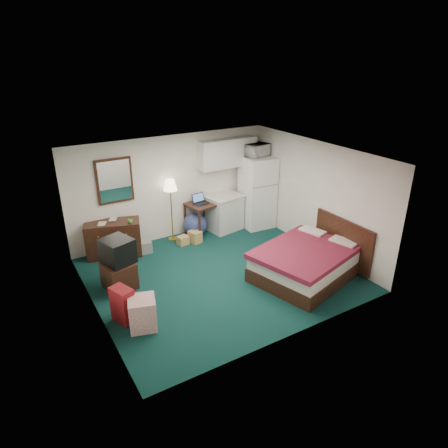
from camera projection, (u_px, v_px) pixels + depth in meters
floor at (219, 275)px, 8.26m from camera, size 5.00×4.50×0.01m
ceiling at (219, 156)px, 7.26m from camera, size 5.00×4.50×0.01m
walls at (219, 219)px, 7.76m from camera, size 5.01×4.51×2.50m
mirror at (115, 181)px, 8.71m from camera, size 0.80×0.06×1.00m
upper_cabinets at (227, 153)px, 9.79m from camera, size 1.50×0.35×0.70m
headboard at (343, 242)px, 8.44m from camera, size 0.06×1.56×1.00m
dresser at (114, 239)px, 8.91m from camera, size 1.29×0.88×0.81m
floor_lamp at (172, 210)px, 9.51m from camera, size 0.37×0.37×1.53m
desk at (202, 219)px, 9.91m from camera, size 0.75×0.75×0.83m
exercise_ball at (195, 225)px, 9.89m from camera, size 0.67×0.67×0.59m
kitchen_counter at (224, 213)px, 10.18m from camera, size 0.90×0.74×0.89m
fridge at (257, 192)px, 10.23m from camera, size 0.82×0.82×1.84m
bed at (305, 263)px, 8.06m from camera, size 2.30×1.99×0.63m
tv_stand at (119, 276)px, 7.72m from camera, size 0.62×0.66×0.53m
suitcase at (123, 305)px, 6.74m from camera, size 0.37×0.46×0.64m
retail_box at (143, 313)px, 6.60m from camera, size 0.55×0.55×0.55m
file_bin at (142, 247)px, 9.12m from camera, size 0.40×0.30×0.27m
cardboard_box_a at (183, 240)px, 9.51m from camera, size 0.28×0.25×0.21m
cardboard_box_b at (195, 237)px, 9.60m from camera, size 0.31×0.34×0.28m
laptop at (201, 199)px, 9.68m from camera, size 0.38×0.32×0.23m
crt_tv at (117, 251)px, 7.57m from camera, size 0.67×0.70×0.48m
microwave at (257, 149)px, 9.82m from camera, size 0.62×0.43×0.38m
book_a at (97, 220)px, 8.58m from camera, size 0.16×0.09×0.22m
book_b at (109, 215)px, 8.81m from camera, size 0.15×0.09×0.22m
mug at (130, 221)px, 8.67m from camera, size 0.13×0.11×0.12m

